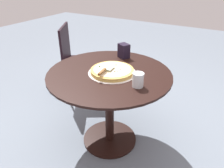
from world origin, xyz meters
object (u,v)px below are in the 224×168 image
Objects in this scene: napkin_dispenser at (124,51)px; drinking_cup at (138,80)px; patio_chair_far at (77,57)px; patio_table at (109,92)px; pizza_on_tray at (112,71)px; pizza_server at (105,70)px.

drinking_cup is at bearing 154.85° from napkin_dispenser.
drinking_cup is at bearing -29.88° from patio_chair_far.
patio_chair_far is at bearing 146.27° from patio_table.
patio_table is 0.20m from pizza_on_tray.
napkin_dispenser is (-0.06, 0.41, 0.01)m from pizza_server.
napkin_dispenser is (-0.34, 0.44, 0.01)m from drinking_cup.
napkin_dispenser is 0.15× the size of patio_chair_far.
patio_table is 0.39m from drinking_cup.
patio_chair_far is at bearing 13.44° from napkin_dispenser.
patio_table is at bearing 125.17° from napkin_dispenser.
pizza_server is at bearing 124.58° from napkin_dispenser.
pizza_on_tray is at bearing -32.97° from patio_chair_far.
drinking_cup is (0.29, -0.02, -0.00)m from pizza_server.
patio_table is 7.69× the size of napkin_dispenser.
patio_chair_far is at bearing 147.03° from pizza_on_tray.
patio_table is 0.25m from pizza_server.
drinking_cup reaches higher than pizza_server.
drinking_cup reaches higher than patio_table.
patio_table is 0.42m from napkin_dispenser.
napkin_dispenser is at bearing 98.28° from patio_table.
drinking_cup is 0.12× the size of patio_chair_far.
drinking_cup is 0.79× the size of napkin_dispenser.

